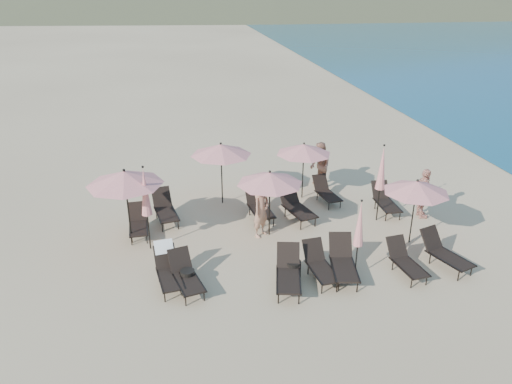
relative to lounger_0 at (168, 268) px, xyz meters
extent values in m
plane|color=#D6BA8C|center=(4.17, -0.38, -0.48)|extent=(800.00, 800.00, 0.00)
cube|color=black|center=(0.05, -0.35, -0.15)|extent=(0.73, 1.19, 0.05)
cube|color=black|center=(-0.06, 0.40, 0.13)|extent=(0.63, 0.50, 0.58)
cylinder|color=black|center=(-0.12, -0.85, -0.32)|extent=(0.03, 0.03, 0.32)
cylinder|color=black|center=(-0.26, 0.11, -0.32)|extent=(0.03, 0.03, 0.32)
cylinder|color=black|center=(0.36, -0.78, -0.32)|extent=(0.03, 0.03, 0.32)
cylinder|color=black|center=(0.22, 0.18, -0.32)|extent=(0.03, 0.03, 0.32)
cube|color=black|center=(-0.23, -0.34, -0.14)|extent=(0.22, 1.25, 0.04)
cube|color=black|center=(0.32, -0.26, -0.14)|extent=(0.22, 1.25, 0.04)
cube|color=white|center=(-0.08, 0.53, 0.35)|extent=(0.54, 0.33, 0.35)
cube|color=black|center=(0.51, -0.59, -0.15)|extent=(0.84, 1.23, 0.05)
cube|color=black|center=(0.33, 0.14, 0.13)|extent=(0.67, 0.55, 0.58)
cylinder|color=black|center=(0.39, -1.10, -0.32)|extent=(0.03, 0.03, 0.32)
cylinder|color=black|center=(0.15, -0.17, -0.32)|extent=(0.03, 0.03, 0.32)
cylinder|color=black|center=(0.86, -0.99, -0.32)|extent=(0.03, 0.03, 0.32)
cylinder|color=black|center=(0.63, -0.05, -0.32)|extent=(0.03, 0.03, 0.32)
cube|color=black|center=(0.23, -0.61, -0.14)|extent=(0.34, 1.23, 0.04)
cube|color=black|center=(0.77, -0.48, -0.14)|extent=(0.34, 1.23, 0.04)
cube|color=black|center=(3.06, -1.01, -0.13)|extent=(0.87, 1.30, 0.05)
cube|color=black|center=(3.24, -0.22, 0.17)|extent=(0.70, 0.58, 0.62)
cylinder|color=black|center=(2.70, -1.44, -0.31)|extent=(0.04, 0.04, 0.34)
cylinder|color=black|center=(2.92, -0.43, -0.31)|extent=(0.04, 0.04, 0.34)
cylinder|color=black|center=(3.20, -1.55, -0.31)|extent=(0.04, 0.04, 0.34)
cylinder|color=black|center=(3.43, -0.55, -0.31)|extent=(0.04, 0.04, 0.34)
cube|color=black|center=(2.78, -0.89, -0.12)|extent=(0.34, 1.32, 0.04)
cube|color=black|center=(3.36, -1.03, -0.12)|extent=(0.34, 1.32, 0.04)
cube|color=black|center=(4.10, -0.75, -0.15)|extent=(0.68, 1.16, 0.05)
cube|color=black|center=(4.02, 0.00, 0.12)|extent=(0.61, 0.48, 0.57)
cylinder|color=black|center=(3.90, -1.23, -0.32)|extent=(0.03, 0.03, 0.31)
cylinder|color=black|center=(3.81, -0.28, -0.32)|extent=(0.03, 0.03, 0.31)
cylinder|color=black|center=(4.38, -1.18, -0.32)|extent=(0.03, 0.03, 0.31)
cylinder|color=black|center=(4.29, -0.23, -0.32)|extent=(0.03, 0.03, 0.31)
cube|color=black|center=(3.82, -0.73, -0.14)|extent=(0.16, 1.25, 0.04)
cube|color=black|center=(4.37, -0.67, -0.14)|extent=(0.16, 1.25, 0.04)
cube|color=black|center=(6.49, -0.95, -0.16)|extent=(0.68, 1.13, 0.04)
cube|color=black|center=(6.41, -0.23, 0.10)|extent=(0.60, 0.47, 0.55)
cylinder|color=black|center=(6.31, -1.42, -0.32)|extent=(0.03, 0.03, 0.30)
cylinder|color=black|center=(6.20, -0.50, -0.32)|extent=(0.03, 0.03, 0.30)
cylinder|color=black|center=(6.78, -1.37, -0.32)|extent=(0.03, 0.03, 0.30)
cylinder|color=black|center=(6.67, -0.45, -0.32)|extent=(0.03, 0.03, 0.30)
cube|color=black|center=(6.22, -0.94, -0.15)|extent=(0.18, 1.21, 0.04)
cube|color=black|center=(6.75, -0.87, -0.15)|extent=(0.18, 1.21, 0.04)
cube|color=black|center=(7.81, -0.80, -0.14)|extent=(0.95, 1.31, 0.05)
cube|color=black|center=(7.55, -0.05, 0.15)|extent=(0.72, 0.62, 0.60)
cylinder|color=black|center=(7.72, -1.34, -0.31)|extent=(0.04, 0.04, 0.33)
cylinder|color=black|center=(7.40, -0.39, -0.31)|extent=(0.04, 0.04, 0.33)
cylinder|color=black|center=(8.20, -1.18, -0.31)|extent=(0.04, 0.04, 0.33)
cylinder|color=black|center=(7.88, -0.22, -0.31)|extent=(0.04, 0.04, 0.33)
cube|color=black|center=(7.51, -0.84, -0.13)|extent=(0.46, 1.26, 0.04)
cube|color=black|center=(8.07, -0.65, -0.13)|extent=(0.46, 1.26, 0.04)
cube|color=black|center=(-0.86, 2.74, -0.16)|extent=(0.60, 1.10, 0.04)
cube|color=black|center=(-0.89, 3.46, 0.10)|extent=(0.57, 0.43, 0.55)
cylinder|color=black|center=(-1.07, 2.28, -0.33)|extent=(0.03, 0.03, 0.30)
cylinder|color=black|center=(-1.11, 3.20, -0.33)|extent=(0.03, 0.03, 0.30)
cylinder|color=black|center=(-0.61, 2.30, -0.33)|extent=(0.03, 0.03, 0.30)
cylinder|color=black|center=(-0.65, 3.22, -0.33)|extent=(0.03, 0.03, 0.30)
cube|color=black|center=(-1.13, 2.77, -0.15)|extent=(0.09, 1.21, 0.04)
cube|color=black|center=(-0.59, 2.79, -0.15)|extent=(0.09, 1.21, 0.04)
cube|color=black|center=(0.04, 3.51, -0.13)|extent=(0.82, 1.29, 0.05)
cube|color=black|center=(-0.10, 4.31, 0.17)|extent=(0.69, 0.56, 0.62)
cylinder|color=black|center=(-0.13, 2.98, -0.31)|extent=(0.04, 0.04, 0.34)
cylinder|color=black|center=(-0.31, 3.99, -0.31)|extent=(0.04, 0.04, 0.34)
cylinder|color=black|center=(0.38, 3.07, -0.31)|extent=(0.04, 0.04, 0.34)
cylinder|color=black|center=(0.20, 4.08, -0.31)|extent=(0.04, 0.04, 0.34)
cube|color=black|center=(-0.27, 3.51, -0.12)|extent=(0.28, 1.34, 0.04)
cube|color=black|center=(0.32, 3.61, -0.12)|extent=(0.28, 1.34, 0.04)
cube|color=black|center=(3.16, 3.16, -0.13)|extent=(0.75, 1.27, 0.05)
cube|color=black|center=(3.07, 3.96, 0.17)|extent=(0.67, 0.52, 0.62)
cylinder|color=black|center=(2.96, 2.63, -0.31)|extent=(0.04, 0.04, 0.34)
cylinder|color=black|center=(2.85, 3.66, -0.31)|extent=(0.04, 0.04, 0.34)
cylinder|color=black|center=(3.48, 2.69, -0.31)|extent=(0.04, 0.04, 0.34)
cylinder|color=black|center=(3.36, 3.72, -0.31)|extent=(0.04, 0.04, 0.34)
cube|color=black|center=(2.86, 3.18, -0.12)|extent=(0.19, 1.35, 0.04)
cube|color=black|center=(3.46, 3.24, -0.12)|extent=(0.19, 1.35, 0.04)
cube|color=black|center=(4.43, 2.87, -0.11)|extent=(0.94, 1.37, 0.05)
cube|color=black|center=(4.22, 3.69, 0.20)|extent=(0.75, 0.62, 0.65)
cylinder|color=black|center=(4.30, 2.30, -0.30)|extent=(0.04, 0.04, 0.35)
cylinder|color=black|center=(4.03, 3.34, -0.30)|extent=(0.04, 0.04, 0.35)
cylinder|color=black|center=(4.83, 2.44, -0.30)|extent=(0.04, 0.04, 0.35)
cylinder|color=black|center=(4.55, 3.48, -0.30)|extent=(0.04, 0.04, 0.35)
cube|color=black|center=(4.12, 2.84, -0.10)|extent=(0.40, 1.37, 0.04)
cube|color=black|center=(4.72, 3.00, -0.10)|extent=(0.40, 1.37, 0.04)
cube|color=black|center=(5.82, 4.02, -0.17)|extent=(0.71, 1.14, 0.04)
cube|color=black|center=(5.70, 4.73, 0.09)|extent=(0.61, 0.49, 0.55)
cylinder|color=black|center=(5.66, 3.55, -0.33)|extent=(0.03, 0.03, 0.30)
cylinder|color=black|center=(5.51, 4.45, -0.33)|extent=(0.03, 0.03, 0.30)
cylinder|color=black|center=(6.11, 3.62, -0.33)|extent=(0.03, 0.03, 0.30)
cylinder|color=black|center=(5.97, 4.52, -0.33)|extent=(0.03, 0.03, 0.30)
cube|color=black|center=(5.55, 4.02, -0.16)|extent=(0.23, 1.19, 0.04)
cube|color=black|center=(6.07, 4.11, -0.16)|extent=(0.23, 1.19, 0.04)
cube|color=black|center=(7.54, 2.84, -0.14)|extent=(0.62, 1.16, 0.05)
cube|color=black|center=(7.57, 3.61, 0.14)|extent=(0.60, 0.45, 0.59)
cylinder|color=black|center=(7.28, 2.38, -0.32)|extent=(0.03, 0.03, 0.32)
cylinder|color=black|center=(7.31, 3.35, -0.32)|extent=(0.03, 0.03, 0.32)
cylinder|color=black|center=(7.78, 2.36, -0.32)|extent=(0.03, 0.03, 0.32)
cylinder|color=black|center=(7.80, 3.34, -0.32)|extent=(0.03, 0.03, 0.32)
cube|color=black|center=(7.26, 2.90, -0.14)|extent=(0.08, 1.28, 0.04)
cube|color=black|center=(7.83, 2.88, -0.14)|extent=(0.08, 1.28, 0.04)
cube|color=black|center=(4.67, -0.78, -0.12)|extent=(0.85, 1.32, 0.05)
cube|color=black|center=(4.82, 0.03, 0.18)|extent=(0.71, 0.57, 0.63)
cylinder|color=black|center=(4.31, -1.24, -0.30)|extent=(0.04, 0.04, 0.35)
cylinder|color=black|center=(4.50, -0.20, -0.30)|extent=(0.04, 0.04, 0.35)
cylinder|color=black|center=(4.83, -1.33, -0.30)|extent=(0.04, 0.04, 0.35)
cylinder|color=black|center=(5.03, -0.30, -0.30)|extent=(0.04, 0.04, 0.35)
cube|color=black|center=(4.37, -0.68, -0.11)|extent=(0.29, 1.36, 0.04)
cube|color=black|center=(4.98, -0.79, -0.11)|extent=(0.29, 1.36, 0.04)
cylinder|color=black|center=(-1.08, 2.43, 0.67)|extent=(0.05, 0.05, 2.28)
cone|color=#FD998F|center=(-1.08, 2.43, 1.70)|extent=(2.28, 2.28, 0.41)
sphere|color=black|center=(-1.08, 2.43, 1.94)|extent=(0.09, 0.09, 0.09)
cylinder|color=black|center=(3.22, 2.18, 0.54)|extent=(0.04, 0.04, 2.04)
cone|color=#FD998F|center=(3.22, 2.18, 1.47)|extent=(2.04, 2.04, 0.37)
sphere|color=black|center=(3.22, 2.18, 1.68)|extent=(0.08, 0.08, 0.08)
cylinder|color=black|center=(7.40, 0.89, 0.51)|extent=(0.04, 0.04, 1.96)
cone|color=#FD998F|center=(7.40, 0.89, 1.39)|extent=(1.96, 1.96, 0.36)
sphere|color=black|center=(7.40, 0.89, 1.60)|extent=(0.07, 0.07, 0.07)
cylinder|color=black|center=(2.05, 4.84, 0.60)|extent=(0.04, 0.04, 2.15)
cone|color=#FD998F|center=(2.05, 4.84, 1.57)|extent=(2.15, 2.15, 0.39)
sphere|color=black|center=(2.05, 4.84, 1.79)|extent=(0.08, 0.08, 0.08)
cylinder|color=black|center=(5.02, 4.78, 0.52)|extent=(0.04, 0.04, 2.00)
cone|color=#FD998F|center=(5.02, 4.78, 1.42)|extent=(2.00, 2.00, 0.36)
sphere|color=black|center=(5.02, 4.78, 1.63)|extent=(0.08, 0.08, 0.08)
cylinder|color=black|center=(5.04, -0.64, 0.03)|extent=(0.04, 0.04, 1.00)
cone|color=#FD998F|center=(5.04, -0.64, 1.17)|extent=(0.27, 0.27, 1.28)
sphere|color=black|center=(5.04, -0.64, 1.83)|extent=(0.06, 0.06, 0.06)
cylinder|color=black|center=(7.01, 2.51, 0.10)|extent=(0.04, 0.04, 1.16)
cone|color=#FD998F|center=(7.01, 2.51, 1.42)|extent=(0.32, 0.32, 1.47)
sphere|color=black|center=(7.01, 2.51, 2.18)|extent=(0.07, 0.07, 0.07)
cylinder|color=black|center=(-0.51, 1.97, 0.10)|extent=(0.04, 0.04, 1.15)
cone|color=#FD998F|center=(-0.51, 1.97, 1.41)|extent=(0.31, 0.31, 1.47)
sphere|color=black|center=(-0.51, 1.97, 2.18)|extent=(0.07, 0.07, 0.07)
cylinder|color=black|center=(0.50, -0.21, -0.25)|extent=(0.39, 0.39, 0.46)
cylinder|color=black|center=(3.37, -0.30, -0.24)|extent=(0.43, 0.43, 0.47)
imported|color=tan|center=(2.96, 2.18, 0.42)|extent=(0.77, 0.76, 1.79)
imported|color=#A87057|center=(5.92, 5.55, 0.43)|extent=(0.83, 0.99, 1.82)
imported|color=tan|center=(8.60, 2.46, 0.40)|extent=(0.51, 1.06, 1.75)
camera|label=1|loc=(0.23, -11.58, 7.19)|focal=35.00mm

